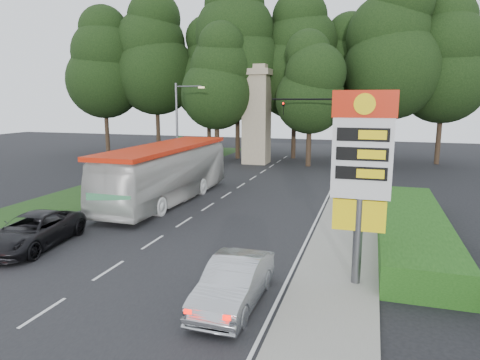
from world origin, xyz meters
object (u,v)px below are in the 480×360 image
(transit_bus, at_px, (167,174))
(sedan_silver, at_px, (234,282))
(streetlight_signs, at_px, (179,124))
(monument, at_px, (257,114))
(gas_station_pylon, at_px, (362,162))
(traffic_signal_mast, at_px, (326,122))
(suv_charcoal, at_px, (32,231))

(transit_bus, relative_size, sedan_silver, 2.86)
(transit_bus, bearing_deg, streetlight_signs, 111.47)
(transit_bus, height_order, sedan_silver, transit_bus)
(streetlight_signs, xyz_separation_m, monument, (4.99, 7.99, 0.67))
(monument, relative_size, sedan_silver, 2.17)
(streetlight_signs, bearing_deg, transit_bus, -69.39)
(gas_station_pylon, distance_m, transit_bus, 15.93)
(traffic_signal_mast, bearing_deg, streetlight_signs, -171.08)
(streetlight_signs, xyz_separation_m, sedan_silver, (12.49, -22.69, -3.68))
(traffic_signal_mast, bearing_deg, suv_charcoal, -115.46)
(monument, xyz_separation_m, transit_bus, (-1.13, -18.26, -3.26))
(traffic_signal_mast, xyz_separation_m, streetlight_signs, (-12.67, -1.99, -0.23))
(streetlight_signs, xyz_separation_m, suv_charcoal, (2.14, -20.12, -3.69))
(suv_charcoal, bearing_deg, monument, 77.67)
(gas_station_pylon, distance_m, sedan_silver, 5.87)
(traffic_signal_mast, distance_m, suv_charcoal, 24.80)
(sedan_silver, bearing_deg, gas_station_pylon, 36.22)
(traffic_signal_mast, bearing_deg, gas_station_pylon, -80.91)
(suv_charcoal, bearing_deg, transit_bus, 73.55)
(gas_station_pylon, bearing_deg, sedan_silver, -144.15)
(streetlight_signs, bearing_deg, traffic_signal_mast, 8.92)
(gas_station_pylon, bearing_deg, suv_charcoal, -179.56)
(sedan_silver, bearing_deg, suv_charcoal, 166.44)
(gas_station_pylon, distance_m, suv_charcoal, 14.53)
(gas_station_pylon, relative_size, transit_bus, 0.52)
(transit_bus, xyz_separation_m, suv_charcoal, (-1.72, -9.85, -1.09))
(gas_station_pylon, bearing_deg, monument, 111.80)
(sedan_silver, bearing_deg, streetlight_signs, 119.20)
(transit_bus, height_order, suv_charcoal, transit_bus)
(transit_bus, bearing_deg, monument, 87.33)
(monument, bearing_deg, traffic_signal_mast, -38.00)
(monument, bearing_deg, sedan_silver, -76.26)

